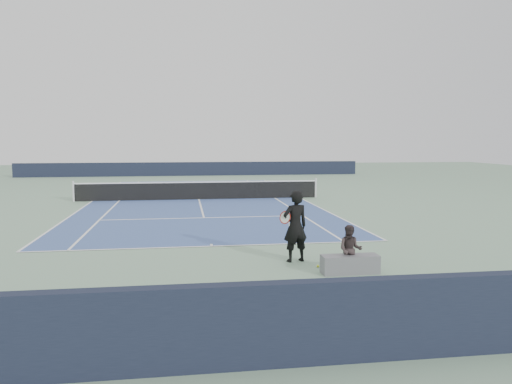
{
  "coord_description": "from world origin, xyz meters",
  "views": [
    {
      "loc": [
        -0.82,
        -26.52,
        3.17
      ],
      "look_at": [
        2.05,
        -7.01,
        1.1
      ],
      "focal_mm": 35.0,
      "sensor_mm": 36.0,
      "label": 1
    }
  ],
  "objects": [
    {
      "name": "tennis_ball",
      "position": [
        2.48,
        -14.71,
        0.03
      ],
      "size": [
        0.07,
        0.07,
        0.07
      ],
      "primitive_type": "sphere",
      "color": "#D2E42E",
      "rests_on": "ground"
    },
    {
      "name": "tennis_player",
      "position": [
        2.05,
        -14.02,
        0.93
      ],
      "size": [
        0.85,
        0.66,
        1.87
      ],
      "color": "black",
      "rests_on": "ground"
    },
    {
      "name": "windscreen_far",
      "position": [
        0.0,
        17.88,
        0.6
      ],
      "size": [
        30.0,
        0.25,
        1.2
      ],
      "primitive_type": "cube",
      "color": "black",
      "rests_on": "ground"
    },
    {
      "name": "windscreen_near",
      "position": [
        0.0,
        -19.88,
        0.6
      ],
      "size": [
        30.0,
        0.25,
        1.2
      ],
      "primitive_type": "cube",
      "color": "black",
      "rests_on": "ground"
    },
    {
      "name": "court_surface",
      "position": [
        0.0,
        0.0,
        0.01
      ],
      "size": [
        10.97,
        23.77,
        0.01
      ],
      "primitive_type": "cube",
      "color": "#3C558E",
      "rests_on": "ground"
    },
    {
      "name": "tennis_net",
      "position": [
        0.0,
        0.0,
        0.5
      ],
      "size": [
        12.9,
        0.1,
        1.07
      ],
      "color": "silver",
      "rests_on": "ground"
    },
    {
      "name": "spectator_bench",
      "position": [
        3.09,
        -15.35,
        0.41
      ],
      "size": [
        1.43,
        0.96,
        1.17
      ],
      "color": "slate",
      "rests_on": "ground"
    },
    {
      "name": "ground",
      "position": [
        0.0,
        0.0,
        0.0
      ],
      "size": [
        80.0,
        80.0,
        0.0
      ],
      "primitive_type": "plane",
      "color": "gray"
    }
  ]
}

